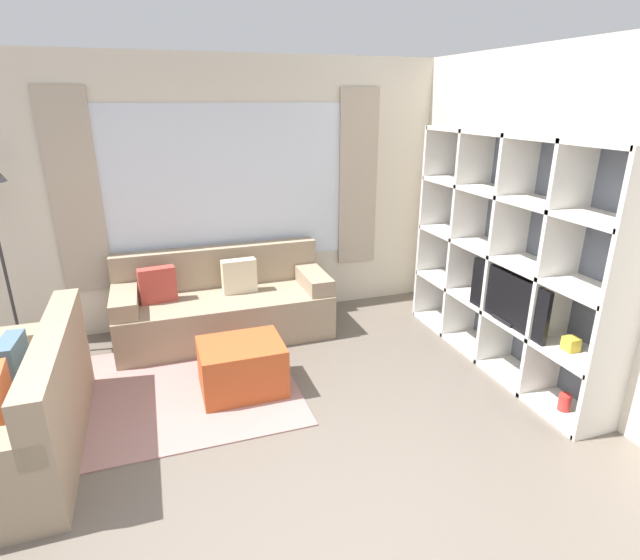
{
  "coord_description": "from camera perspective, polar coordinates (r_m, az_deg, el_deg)",
  "views": [
    {
      "loc": [
        -0.75,
        -2.01,
        2.29
      ],
      "look_at": [
        0.51,
        1.72,
        0.85
      ],
      "focal_mm": 28.0,
      "sensor_mm": 36.0,
      "label": 1
    }
  ],
  "objects": [
    {
      "name": "ottoman",
      "position": [
        4.2,
        -8.91,
        -9.82
      ],
      "size": [
        0.67,
        0.53,
        0.43
      ],
      "color": "#B74C23",
      "rests_on": "ground_plane"
    },
    {
      "name": "couch_side",
      "position": [
        3.98,
        -31.23,
        -12.78
      ],
      "size": [
        0.83,
        1.68,
        0.86
      ],
      "rotation": [
        0.0,
        0.0,
        -1.57
      ],
      "color": "gray",
      "rests_on": "ground_plane"
    },
    {
      "name": "area_rug",
      "position": [
        4.42,
        -16.86,
        -12.01
      ],
      "size": [
        2.05,
        1.67,
        0.01
      ],
      "primitive_type": "cube",
      "color": "gray",
      "rests_on": "ground_plane"
    },
    {
      "name": "wall_right",
      "position": [
        4.8,
        21.69,
        7.39
      ],
      "size": [
        0.07,
        4.33,
        2.7
      ],
      "primitive_type": "cube",
      "color": "beige",
      "rests_on": "ground_plane"
    },
    {
      "name": "shelving_unit",
      "position": [
        4.59,
        20.98,
        2.44
      ],
      "size": [
        0.4,
        2.35,
        2.04
      ],
      "color": "#515660",
      "rests_on": "ground_plane"
    },
    {
      "name": "wall_back",
      "position": [
        5.31,
        -10.42,
        9.63
      ],
      "size": [
        5.76,
        0.11,
        2.7
      ],
      "color": "beige",
      "rests_on": "ground_plane"
    },
    {
      "name": "couch_main",
      "position": [
        5.14,
        -10.98,
        -2.88
      ],
      "size": [
        2.08,
        0.83,
        0.86
      ],
      "color": "gray",
      "rests_on": "ground_plane"
    },
    {
      "name": "ground_plane",
      "position": [
        3.13,
        1.43,
        -26.82
      ],
      "size": [
        16.0,
        16.0,
        0.0
      ],
      "primitive_type": "plane",
      "color": "#665B51"
    }
  ]
}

